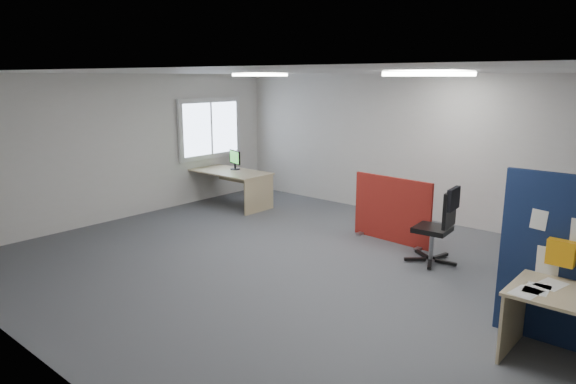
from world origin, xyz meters
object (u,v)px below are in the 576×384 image
Objects in this scene: red_divider at (392,210)px; monitor_second at (235,159)px; second_desk at (231,179)px; office_chair at (441,221)px.

monitor_second reaches higher than red_divider.
second_desk is at bearing -57.61° from monitor_second.
second_desk is 1.56× the size of office_chair.
red_divider is 3.27× the size of monitor_second.
monitor_second is 0.39× the size of office_chair.
second_desk is (-3.77, -0.03, 0.04)m from red_divider.
red_divider is 1.27× the size of office_chair.
red_divider is at bearing 0.40° from second_desk.
red_divider is at bearing 151.03° from office_chair.
office_chair is (4.86, -0.59, -0.32)m from monitor_second.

